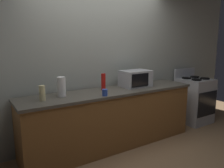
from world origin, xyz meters
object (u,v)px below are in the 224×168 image
at_px(paper_towel_roll, 61,87).
at_px(mug_blue, 105,93).
at_px(bottle_hot_sauce, 103,82).
at_px(microwave, 135,78).
at_px(bottle_hand_soap, 42,93).
at_px(stove_range, 194,100).

xyz_separation_m(paper_towel_roll, mug_blue, (0.52, -0.29, -0.09)).
distance_m(bottle_hot_sauce, mug_blue, 0.39).
height_order(microwave, bottle_hot_sauce, microwave).
distance_m(paper_towel_roll, mug_blue, 0.60).
xyz_separation_m(paper_towel_roll, bottle_hand_soap, (-0.28, -0.07, -0.04)).
distance_m(bottle_hand_soap, bottle_hot_sauce, 0.99).
distance_m(microwave, bottle_hand_soap, 1.56).
bearing_deg(microwave, stove_range, -1.83).
bearing_deg(paper_towel_roll, stove_range, -1.03).
bearing_deg(mug_blue, stove_range, 5.96).
xyz_separation_m(microwave, bottle_hot_sauce, (-0.59, 0.06, -0.01)).
relative_size(bottle_hot_sauce, mug_blue, 2.78).
bearing_deg(stove_range, bottle_hot_sauce, 177.12).
height_order(stove_range, microwave, microwave).
distance_m(microwave, paper_towel_roll, 1.28).
relative_size(stove_range, paper_towel_roll, 4.00).
xyz_separation_m(bottle_hot_sauce, mug_blue, (-0.18, -0.34, -0.08)).
xyz_separation_m(stove_range, paper_towel_roll, (-2.79, 0.05, 0.57)).
relative_size(stove_range, bottle_hot_sauce, 4.23).
relative_size(bottle_hand_soap, bottle_hot_sauce, 0.76).
distance_m(microwave, mug_blue, 0.82).
distance_m(bottle_hand_soap, mug_blue, 0.83).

